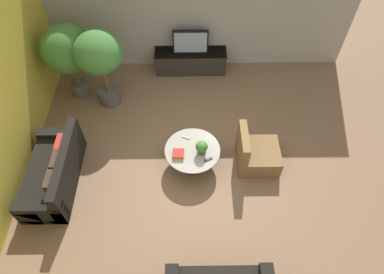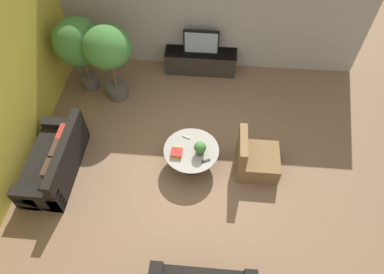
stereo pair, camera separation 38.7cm
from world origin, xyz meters
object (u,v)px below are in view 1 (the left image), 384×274
(potted_plant_tabletop, at_px, (202,147))
(couch_by_wall, at_px, (55,173))
(potted_palm_tall, at_px, (68,51))
(potted_palm_corner, at_px, (99,56))
(coffee_table, at_px, (192,154))
(armchair_wicker, at_px, (256,154))
(television, at_px, (190,42))
(media_console, at_px, (190,61))

(potted_plant_tabletop, bearing_deg, couch_by_wall, -173.17)
(potted_palm_tall, distance_m, potted_palm_corner, 0.75)
(coffee_table, height_order, armchair_wicker, armchair_wicker)
(television, xyz_separation_m, couch_by_wall, (-2.55, -3.16, -0.55))
(media_console, relative_size, potted_palm_tall, 0.96)
(couch_by_wall, bearing_deg, armchair_wicker, 95.93)
(television, xyz_separation_m, armchair_wicker, (1.24, -2.77, -0.57))
(television, relative_size, potted_plant_tabletop, 2.80)
(television, bearing_deg, media_console, 90.00)
(potted_palm_corner, bearing_deg, potted_plant_tabletop, -41.54)
(media_console, height_order, potted_palm_tall, potted_palm_tall)
(television, relative_size, couch_by_wall, 0.46)
(coffee_table, relative_size, potted_palm_corner, 0.58)
(armchair_wicker, height_order, potted_palm_tall, potted_palm_tall)
(couch_by_wall, bearing_deg, potted_palm_corner, 161.39)
(television, height_order, couch_by_wall, television)
(media_console, distance_m, potted_plant_tabletop, 2.86)
(armchair_wicker, relative_size, potted_palm_corner, 0.47)
(coffee_table, xyz_separation_m, potted_palm_tall, (-2.56, 1.97, 0.92))
(armchair_wicker, relative_size, potted_plant_tabletop, 2.94)
(coffee_table, distance_m, armchair_wicker, 1.22)
(television, bearing_deg, couch_by_wall, -128.81)
(potted_palm_tall, height_order, potted_plant_tabletop, potted_palm_tall)
(armchair_wicker, relative_size, potted_palm_tall, 0.48)
(armchair_wicker, xyz_separation_m, potted_palm_tall, (-3.78, 1.97, 0.95))
(coffee_table, bearing_deg, media_console, 90.31)
(potted_palm_tall, relative_size, potted_palm_corner, 0.98)
(coffee_table, xyz_separation_m, armchair_wicker, (1.22, 0.00, -0.04))
(potted_palm_corner, xyz_separation_m, potted_plant_tabletop, (2.02, -1.79, -0.69))
(potted_palm_corner, bearing_deg, couch_by_wall, -108.61)
(coffee_table, bearing_deg, armchair_wicker, 0.15)
(potted_palm_tall, xyz_separation_m, potted_plant_tabletop, (2.72, -2.03, -0.63))
(potted_palm_tall, distance_m, potted_plant_tabletop, 3.46)
(coffee_table, bearing_deg, television, 90.31)
(armchair_wicker, bearing_deg, couch_by_wall, 95.93)
(potted_palm_corner, bearing_deg, coffee_table, -43.01)
(coffee_table, height_order, potted_palm_tall, potted_palm_tall)
(potted_palm_tall, height_order, potted_palm_corner, potted_palm_corner)
(coffee_table, relative_size, potted_palm_tall, 0.59)
(potted_palm_corner, bearing_deg, television, 29.80)
(media_console, bearing_deg, television, -90.00)
(armchair_wicker, bearing_deg, television, 24.06)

